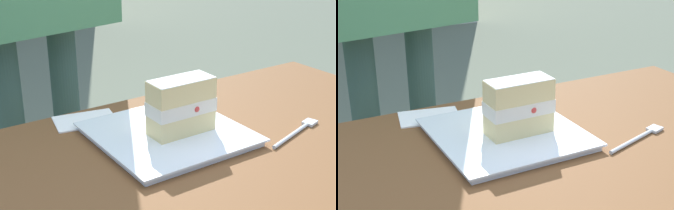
{
  "view_description": "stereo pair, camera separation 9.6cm",
  "coord_description": "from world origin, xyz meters",
  "views": [
    {
      "loc": [
        -0.5,
        -0.58,
        1.14
      ],
      "look_at": [
        -0.01,
        0.16,
        0.78
      ],
      "focal_mm": 52.69,
      "sensor_mm": 36.0,
      "label": 1
    },
    {
      "loc": [
        -0.42,
        -0.63,
        1.14
      ],
      "look_at": [
        -0.01,
        0.16,
        0.78
      ],
      "focal_mm": 52.69,
      "sensor_mm": 36.0,
      "label": 2
    }
  ],
  "objects": [
    {
      "name": "dessert_plate",
      "position": [
        -0.01,
        0.16,
        0.72
      ],
      "size": [
        0.28,
        0.28,
        0.02
      ],
      "color": "white",
      "rests_on": "patio_table"
    },
    {
      "name": "cake_slice",
      "position": [
        0.01,
        0.15,
        0.78
      ],
      "size": [
        0.13,
        0.07,
        0.11
      ],
      "color": "#EAD18C",
      "rests_on": "dessert_plate"
    },
    {
      "name": "dessert_fork",
      "position": [
        0.23,
        0.04,
        0.71
      ],
      "size": [
        0.17,
        0.06,
        0.01
      ],
      "color": "silver",
      "rests_on": "patio_table"
    },
    {
      "name": "paper_napkin",
      "position": [
        -0.11,
        0.33,
        0.71
      ],
      "size": [
        0.15,
        0.11,
        0.0
      ],
      "color": "white",
      "rests_on": "patio_table"
    }
  ]
}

